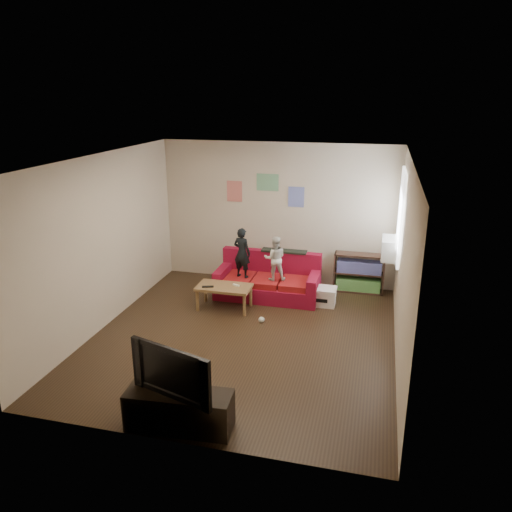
% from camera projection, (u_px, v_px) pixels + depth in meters
% --- Properties ---
extents(room_shell, '(4.52, 5.02, 2.72)m').
position_uv_depth(room_shell, '(243.00, 253.00, 7.21)').
color(room_shell, '#362516').
rests_on(room_shell, ground).
extents(sofa, '(1.85, 0.85, 0.81)m').
position_uv_depth(sofa, '(269.00, 282.00, 9.10)').
color(sofa, maroon).
rests_on(sofa, ground).
extents(child_a, '(0.38, 0.30, 0.91)m').
position_uv_depth(child_a, '(242.00, 253.00, 8.87)').
color(child_a, black).
rests_on(child_a, sofa).
extents(child_b, '(0.45, 0.39, 0.80)m').
position_uv_depth(child_b, '(275.00, 258.00, 8.75)').
color(child_b, silver).
rests_on(child_b, sofa).
extents(coffee_table, '(0.92, 0.51, 0.42)m').
position_uv_depth(coffee_table, '(224.00, 289.00, 8.53)').
color(coffee_table, olive).
rests_on(coffee_table, ground).
extents(remote, '(0.20, 0.11, 0.02)m').
position_uv_depth(remote, '(208.00, 287.00, 8.45)').
color(remote, black).
rests_on(remote, coffee_table).
extents(game_controller, '(0.13, 0.08, 0.03)m').
position_uv_depth(game_controller, '(236.00, 285.00, 8.51)').
color(game_controller, white).
rests_on(game_controller, coffee_table).
extents(bookshelf, '(0.92, 0.28, 0.74)m').
position_uv_depth(bookshelf, '(359.00, 275.00, 9.28)').
color(bookshelf, '#3F291F').
rests_on(bookshelf, ground).
extents(window, '(0.04, 1.08, 1.48)m').
position_uv_depth(window, '(401.00, 216.00, 8.12)').
color(window, white).
rests_on(window, room_shell).
extents(ac_unit, '(0.28, 0.55, 0.35)m').
position_uv_depth(ac_unit, '(390.00, 248.00, 8.32)').
color(ac_unit, '#B7B2A3').
rests_on(ac_unit, window).
extents(artwork_left, '(0.30, 0.01, 0.40)m').
position_uv_depth(artwork_left, '(234.00, 191.00, 9.57)').
color(artwork_left, '#D87266').
rests_on(artwork_left, room_shell).
extents(artwork_center, '(0.42, 0.01, 0.32)m').
position_uv_depth(artwork_center, '(268.00, 182.00, 9.35)').
color(artwork_center, '#72B27F').
rests_on(artwork_center, room_shell).
extents(artwork_right, '(0.30, 0.01, 0.38)m').
position_uv_depth(artwork_right, '(296.00, 197.00, 9.30)').
color(artwork_right, '#727FCC').
rests_on(artwork_right, room_shell).
extents(file_box, '(0.46, 0.35, 0.32)m').
position_uv_depth(file_box, '(323.00, 296.00, 8.74)').
color(file_box, white).
rests_on(file_box, ground).
extents(tv_stand, '(1.21, 0.47, 0.44)m').
position_uv_depth(tv_stand, '(179.00, 410.00, 5.52)').
color(tv_stand, black).
rests_on(tv_stand, ground).
extents(television, '(1.03, 0.44, 0.60)m').
position_uv_depth(television, '(177.00, 369.00, 5.35)').
color(television, black).
rests_on(television, tv_stand).
extents(tissue, '(0.12, 0.12, 0.10)m').
position_uv_depth(tissue, '(261.00, 320.00, 8.09)').
color(tissue, silver).
rests_on(tissue, ground).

